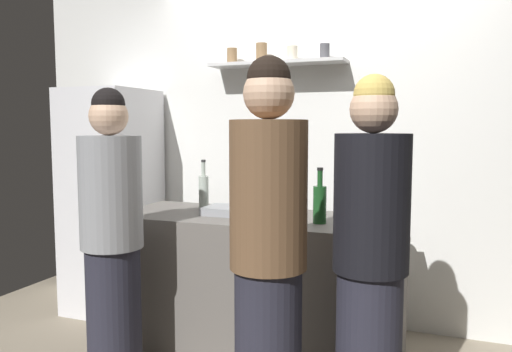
# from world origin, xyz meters

# --- Properties ---
(back_wall_assembly) EXTENTS (4.80, 0.32, 2.60)m
(back_wall_assembly) POSITION_xyz_m (-0.00, 1.25, 1.30)
(back_wall_assembly) COLOR white
(back_wall_assembly) RESTS_ON ground
(refrigerator) EXTENTS (0.57, 0.67, 1.72)m
(refrigerator) POSITION_xyz_m (-1.57, 0.85, 0.86)
(refrigerator) COLOR white
(refrigerator) RESTS_ON ground
(counter) EXTENTS (1.79, 0.71, 0.88)m
(counter) POSITION_xyz_m (-0.23, 0.50, 0.44)
(counter) COLOR #66605B
(counter) RESTS_ON ground
(baking_pan) EXTENTS (0.34, 0.24, 0.05)m
(baking_pan) POSITION_xyz_m (-0.38, 0.48, 0.91)
(baking_pan) COLOR gray
(baking_pan) RESTS_ON counter
(utensil_holder) EXTENTS (0.12, 0.12, 0.21)m
(utensil_holder) POSITION_xyz_m (0.54, 0.74, 0.94)
(utensil_holder) COLOR #B2B2B7
(utensil_holder) RESTS_ON counter
(wine_bottle_pale_glass) EXTENTS (0.07, 0.07, 0.33)m
(wine_bottle_pale_glass) POSITION_xyz_m (-0.66, 0.64, 1.01)
(wine_bottle_pale_glass) COLOR #B2BFB2
(wine_bottle_pale_glass) RESTS_ON counter
(wine_bottle_green_glass) EXTENTS (0.08, 0.08, 0.32)m
(wine_bottle_green_glass) POSITION_xyz_m (0.20, 0.40, 1.00)
(wine_bottle_green_glass) COLOR #19471E
(wine_bottle_green_glass) RESTS_ON counter
(water_bottle_plastic) EXTENTS (0.09, 0.09, 0.22)m
(water_bottle_plastic) POSITION_xyz_m (0.39, 0.76, 0.98)
(water_bottle_plastic) COLOR silver
(water_bottle_plastic) RESTS_ON counter
(person_brown_jacket) EXTENTS (0.34, 0.34, 1.74)m
(person_brown_jacket) POSITION_xyz_m (0.16, -0.36, 0.87)
(person_brown_jacket) COLOR #262633
(person_brown_jacket) RESTS_ON ground
(person_grey_hoodie) EXTENTS (0.34, 0.34, 1.65)m
(person_grey_hoodie) POSITION_xyz_m (-0.83, -0.14, 0.81)
(person_grey_hoodie) COLOR #262633
(person_grey_hoodie) RESTS_ON ground
(person_blonde) EXTENTS (0.34, 0.34, 1.67)m
(person_blonde) POSITION_xyz_m (0.57, -0.13, 0.83)
(person_blonde) COLOR #262633
(person_blonde) RESTS_ON ground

